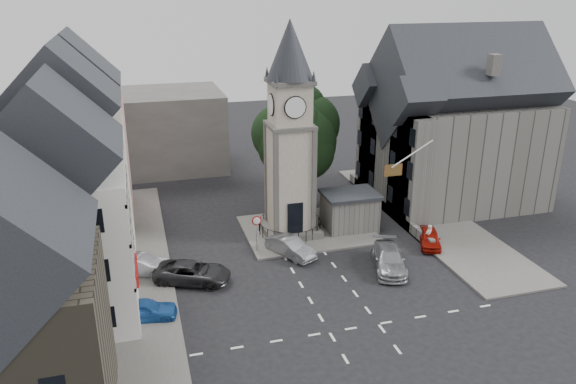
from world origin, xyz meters
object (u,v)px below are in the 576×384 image
object	(u,v)px
stone_shelter	(350,211)
car_west_blue	(144,310)
pedestrian	(428,236)
clock_tower	(290,133)
car_east_red	(430,238)

from	to	relation	value
stone_shelter	car_west_blue	distance (m)	18.57
pedestrian	clock_tower	bearing A→B (deg)	-47.96
car_west_blue	car_east_red	size ratio (longest dim) A/B	1.06
clock_tower	car_east_red	distance (m)	13.07
pedestrian	stone_shelter	bearing A→B (deg)	-65.25
car_west_blue	pedestrian	bearing A→B (deg)	-70.70
pedestrian	car_east_red	bearing A→B (deg)	-158.86
clock_tower	car_east_red	xyz separation A→B (m)	(9.46, -4.99, -7.50)
clock_tower	stone_shelter	world-z (taller)	clock_tower
clock_tower	car_west_blue	size ratio (longest dim) A/B	4.26
car_west_blue	clock_tower	bearing A→B (deg)	-42.97
stone_shelter	pedestrian	distance (m)	6.49
stone_shelter	car_east_red	xyz separation A→B (m)	(4.66, -4.50, -0.93)
stone_shelter	pedestrian	size ratio (longest dim) A/B	2.40
car_east_red	pedestrian	world-z (taller)	pedestrian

